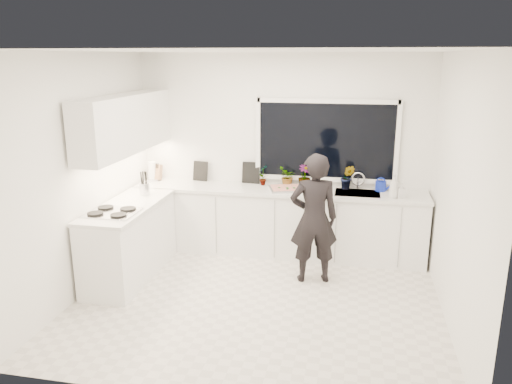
# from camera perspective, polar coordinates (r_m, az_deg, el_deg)

# --- Properties ---
(floor) EXTENTS (4.00, 3.50, 0.02)m
(floor) POSITION_cam_1_polar(r_m,az_deg,el_deg) (5.74, 0.15, -12.36)
(floor) COLOR beige
(floor) RESTS_ON ground
(wall_back) EXTENTS (4.00, 0.02, 2.70)m
(wall_back) POSITION_cam_1_polar(r_m,az_deg,el_deg) (6.94, 3.00, 4.45)
(wall_back) COLOR white
(wall_back) RESTS_ON ground
(wall_left) EXTENTS (0.02, 3.50, 2.70)m
(wall_left) POSITION_cam_1_polar(r_m,az_deg,el_deg) (5.96, -19.17, 1.82)
(wall_left) COLOR white
(wall_left) RESTS_ON ground
(wall_right) EXTENTS (0.02, 3.50, 2.70)m
(wall_right) POSITION_cam_1_polar(r_m,az_deg,el_deg) (5.25, 22.21, -0.22)
(wall_right) COLOR white
(wall_right) RESTS_ON ground
(ceiling) EXTENTS (4.00, 3.50, 0.02)m
(ceiling) POSITION_cam_1_polar(r_m,az_deg,el_deg) (5.08, 0.17, 15.95)
(ceiling) COLOR white
(ceiling) RESTS_ON wall_back
(window) EXTENTS (1.80, 0.02, 1.00)m
(window) POSITION_cam_1_polar(r_m,az_deg,el_deg) (6.81, 8.01, 5.83)
(window) COLOR black
(window) RESTS_ON wall_back
(base_cabinets_back) EXTENTS (3.92, 0.58, 0.88)m
(base_cabinets_back) POSITION_cam_1_polar(r_m,az_deg,el_deg) (6.87, 2.51, -3.50)
(base_cabinets_back) COLOR white
(base_cabinets_back) RESTS_ON floor
(base_cabinets_left) EXTENTS (0.58, 1.60, 0.88)m
(base_cabinets_left) POSITION_cam_1_polar(r_m,az_deg,el_deg) (6.36, -14.21, -5.56)
(base_cabinets_left) COLOR white
(base_cabinets_left) RESTS_ON floor
(countertop_back) EXTENTS (3.94, 0.62, 0.04)m
(countertop_back) POSITION_cam_1_polar(r_m,az_deg,el_deg) (6.73, 2.55, 0.19)
(countertop_back) COLOR silver
(countertop_back) RESTS_ON base_cabinets_back
(countertop_left) EXTENTS (0.62, 1.60, 0.04)m
(countertop_left) POSITION_cam_1_polar(r_m,az_deg,el_deg) (6.21, -14.49, -1.59)
(countertop_left) COLOR silver
(countertop_left) RESTS_ON base_cabinets_left
(upper_cabinets) EXTENTS (0.34, 2.10, 0.70)m
(upper_cabinets) POSITION_cam_1_polar(r_m,az_deg,el_deg) (6.38, -14.68, 7.58)
(upper_cabinets) COLOR white
(upper_cabinets) RESTS_ON wall_left
(sink) EXTENTS (0.58, 0.42, 0.14)m
(sink) POSITION_cam_1_polar(r_m,az_deg,el_deg) (6.68, 11.49, -0.51)
(sink) COLOR silver
(sink) RESTS_ON countertop_back
(faucet) EXTENTS (0.03, 0.03, 0.22)m
(faucet) POSITION_cam_1_polar(r_m,az_deg,el_deg) (6.83, 11.57, 1.23)
(faucet) COLOR silver
(faucet) RESTS_ON countertop_back
(stovetop) EXTENTS (0.56, 0.48, 0.03)m
(stovetop) POSITION_cam_1_polar(r_m,az_deg,el_deg) (5.91, -16.14, -2.21)
(stovetop) COLOR black
(stovetop) RESTS_ON countertop_left
(person) EXTENTS (0.65, 0.51, 1.58)m
(person) POSITION_cam_1_polar(r_m,az_deg,el_deg) (5.96, 6.63, -3.03)
(person) COLOR black
(person) RESTS_ON floor
(pizza_tray) EXTENTS (0.60, 0.51, 0.03)m
(pizza_tray) POSITION_cam_1_polar(r_m,az_deg,el_deg) (6.68, 3.82, 0.37)
(pizza_tray) COLOR #B4B4B9
(pizza_tray) RESTS_ON countertop_back
(pizza) EXTENTS (0.55, 0.46, 0.01)m
(pizza) POSITION_cam_1_polar(r_m,az_deg,el_deg) (6.68, 3.82, 0.51)
(pizza) COLOR #B22217
(pizza) RESTS_ON pizza_tray
(watering_can) EXTENTS (0.18, 0.18, 0.13)m
(watering_can) POSITION_cam_1_polar(r_m,az_deg,el_deg) (6.81, 14.05, 0.65)
(watering_can) COLOR #1226AC
(watering_can) RESTS_ON countertop_back
(paper_towel_roll) EXTENTS (0.13, 0.13, 0.26)m
(paper_towel_roll) POSITION_cam_1_polar(r_m,az_deg,el_deg) (7.30, -11.80, 2.29)
(paper_towel_roll) COLOR silver
(paper_towel_roll) RESTS_ON countertop_back
(knife_block) EXTENTS (0.13, 0.11, 0.22)m
(knife_block) POSITION_cam_1_polar(r_m,az_deg,el_deg) (7.32, -11.27, 2.19)
(knife_block) COLOR #986147
(knife_block) RESTS_ON countertop_back
(utensil_crock) EXTENTS (0.17, 0.17, 0.16)m
(utensil_crock) POSITION_cam_1_polar(r_m,az_deg,el_deg) (6.56, -12.63, 0.34)
(utensil_crock) COLOR #B5B5BA
(utensil_crock) RESTS_ON countertop_left
(picture_frame_large) EXTENTS (0.22, 0.06, 0.28)m
(picture_frame_large) POSITION_cam_1_polar(r_m,az_deg,el_deg) (7.19, -6.37, 2.40)
(picture_frame_large) COLOR black
(picture_frame_large) RESTS_ON countertop_back
(picture_frame_small) EXTENTS (0.25, 0.03, 0.30)m
(picture_frame_small) POSITION_cam_1_polar(r_m,az_deg,el_deg) (7.00, -0.58, 2.23)
(picture_frame_small) COLOR black
(picture_frame_small) RESTS_ON countertop_back
(herb_plants) EXTENTS (1.32, 0.26, 0.33)m
(herb_plants) POSITION_cam_1_polar(r_m,az_deg,el_deg) (6.81, 5.41, 1.78)
(herb_plants) COLOR #26662D
(herb_plants) RESTS_ON countertop_back
(soap_bottles) EXTENTS (0.21, 0.13, 0.30)m
(soap_bottles) POSITION_cam_1_polar(r_m,az_deg,el_deg) (6.51, 15.71, 0.48)
(soap_bottles) COLOR #D8BF66
(soap_bottles) RESTS_ON countertop_back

